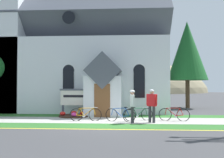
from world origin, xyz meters
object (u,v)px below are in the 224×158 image
object	(u,v)px
bicycle_silver	(86,114)
church_sign	(75,98)
bicycle_green	(174,114)
bicycle_black	(139,114)
bicycle_yellow	(120,115)
roadside_conifer	(187,51)
cyclist_in_orange_jersey	(152,103)
cyclist_in_yellow_jersey	(132,103)

from	to	relation	value
bicycle_silver	church_sign	bearing A→B (deg)	114.11
bicycle_green	bicycle_black	bearing A→B (deg)	-179.01
bicycle_yellow	roadside_conifer	xyz separation A→B (m)	(5.79, 9.40, 4.78)
cyclist_in_orange_jersey	roadside_conifer	bearing A→B (deg)	67.10
cyclist_in_yellow_jersey	roadside_conifer	world-z (taller)	roadside_conifer
bicycle_silver	bicycle_black	bearing A→B (deg)	6.15
bicycle_silver	cyclist_in_orange_jersey	xyz separation A→B (m)	(3.63, -0.47, 0.68)
bicycle_green	roadside_conifer	size ratio (longest dim) A/B	0.21
cyclist_in_orange_jersey	roadside_conifer	distance (m)	11.31
bicycle_green	cyclist_in_orange_jersey	distance (m)	1.70
bicycle_black	bicycle_yellow	bearing A→B (deg)	-154.57
bicycle_yellow	roadside_conifer	bearing A→B (deg)	58.39
cyclist_in_yellow_jersey	roadside_conifer	size ratio (longest dim) A/B	0.22
bicycle_black	cyclist_in_orange_jersey	xyz separation A→B (m)	(0.67, -0.79, 0.68)
church_sign	bicycle_silver	bearing A→B (deg)	-65.89
cyclist_in_orange_jersey	bicycle_black	bearing A→B (deg)	130.12
roadside_conifer	bicycle_yellow	bearing A→B (deg)	-121.61
church_sign	cyclist_in_yellow_jersey	size ratio (longest dim) A/B	1.23
bicycle_silver	cyclist_in_orange_jersey	world-z (taller)	cyclist_in_orange_jersey
church_sign	bicycle_black	bearing A→B (deg)	-27.29
church_sign	cyclist_in_orange_jersey	world-z (taller)	church_sign
bicycle_yellow	bicycle_silver	bearing A→B (deg)	175.23
bicycle_silver	cyclist_in_yellow_jersey	world-z (taller)	cyclist_in_yellow_jersey
bicycle_yellow	bicycle_green	bearing A→B (deg)	9.75
bicycle_silver	cyclist_in_orange_jersey	bearing A→B (deg)	-7.44
cyclist_in_yellow_jersey	bicycle_silver	bearing A→B (deg)	166.87
church_sign	bicycle_yellow	xyz separation A→B (m)	(3.02, -2.56, -0.80)
church_sign	bicycle_yellow	distance (m)	4.04
bicycle_yellow	cyclist_in_yellow_jersey	world-z (taller)	cyclist_in_yellow_jersey
bicycle_yellow	bicycle_green	size ratio (longest dim) A/B	0.99
church_sign	bicycle_yellow	bearing A→B (deg)	-40.31
bicycle_green	cyclist_in_yellow_jersey	distance (m)	2.63
cyclist_in_yellow_jersey	cyclist_in_orange_jersey	bearing A→B (deg)	7.26
bicycle_green	cyclist_in_yellow_jersey	bearing A→B (deg)	-157.83
church_sign	roadside_conifer	size ratio (longest dim) A/B	0.27
bicycle_green	cyclist_in_yellow_jersey	xyz separation A→B (m)	(-2.35, -0.96, 0.66)
bicycle_green	roadside_conifer	world-z (taller)	roadside_conifer
bicycle_silver	bicycle_green	xyz separation A→B (m)	(4.95, 0.35, -0.00)
church_sign	cyclist_in_yellow_jersey	distance (m)	4.75
bicycle_yellow	roadside_conifer	size ratio (longest dim) A/B	0.21
bicycle_yellow	cyclist_in_orange_jersey	distance (m)	1.84
bicycle_silver	bicycle_green	bearing A→B (deg)	4.08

